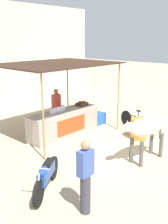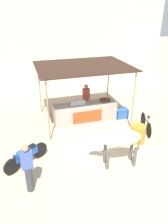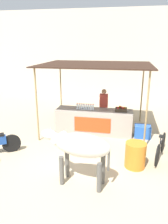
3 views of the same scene
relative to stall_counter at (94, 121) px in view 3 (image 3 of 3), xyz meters
name	(u,v)px [view 3 (image 3 of 3)]	position (x,y,z in m)	size (l,w,h in m)	color
ground_plane	(83,159)	(0.00, -2.20, -0.48)	(60.00, 60.00, 0.00)	tan
building_wall_far	(110,55)	(0.00, 6.49, 2.28)	(16.00, 0.50, 5.53)	beige
stall_counter	(94,121)	(0.00, 0.00, 0.00)	(3.00, 0.82, 0.96)	#9E9389
stall_awning	(96,67)	(0.00, 0.30, 2.12)	(4.20, 3.20, 2.71)	#382319
water_bottle_row	(85,107)	(-0.35, -0.05, 0.59)	(0.70, 0.07, 0.25)	silver
fruit_crate	(121,109)	(1.05, 0.05, 0.55)	(0.44, 0.32, 0.18)	#3F3326
vendor_behind_counter	(104,108)	(0.29, 0.75, 0.37)	(0.34, 0.22, 1.65)	#383842
cooler_box	(142,131)	(1.90, -0.10, -0.24)	(0.60, 0.44, 0.48)	blue
water_barrel	(135,155)	(1.57, -2.31, -0.10)	(0.59, 0.59, 0.75)	orange
cow	(80,147)	(0.17, -3.39, 0.55)	(1.85, 0.69, 1.44)	silver
bicycle_leaning	(161,148)	(2.36, -1.64, -0.13)	(0.52, 1.60, 0.85)	black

